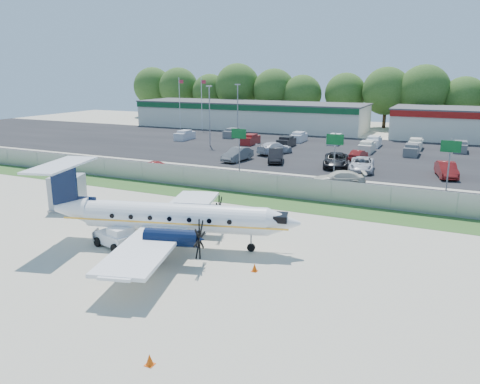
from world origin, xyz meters
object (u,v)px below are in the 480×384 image
at_px(baggage_cart_near, 108,237).
at_px(pushback_tug, 117,237).
at_px(baggage_cart_far, 132,225).
at_px(service_container, 68,193).
at_px(aircraft, 170,217).

bearing_deg(baggage_cart_near, pushback_tug, -10.93).
relative_size(baggage_cart_far, service_container, 0.58).
height_order(pushback_tug, service_container, service_container).
xyz_separation_m(baggage_cart_far, service_container, (-8.32, 2.34, 0.90)).
bearing_deg(service_container, aircraft, -16.55).
xyz_separation_m(aircraft, pushback_tug, (-3.13, -1.52, -1.35)).
relative_size(aircraft, baggage_cart_far, 8.90).
xyz_separation_m(aircraft, service_container, (-12.53, 3.72, -0.71)).
bearing_deg(aircraft, baggage_cart_far, 161.83).
bearing_deg(pushback_tug, baggage_cart_near, 169.07).
distance_m(pushback_tug, baggage_cart_near, 1.00).
xyz_separation_m(baggage_cart_near, baggage_cart_far, (-0.13, 2.72, -0.00)).
xyz_separation_m(aircraft, baggage_cart_far, (-4.21, 1.38, -1.60)).
bearing_deg(baggage_cart_far, baggage_cart_near, -87.21).
distance_m(baggage_cart_far, service_container, 8.69).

